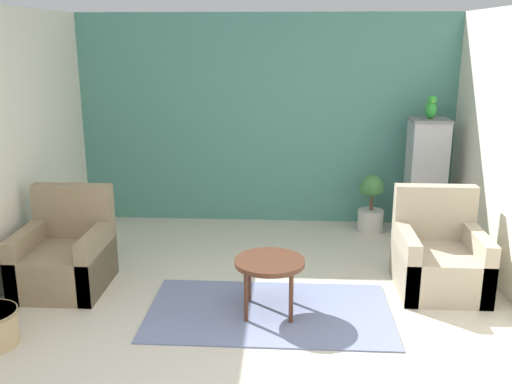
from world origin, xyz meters
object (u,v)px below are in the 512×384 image
at_px(parrot, 431,108).
at_px(potted_plant, 371,204).
at_px(coffee_table, 270,266).
at_px(armchair_left, 65,258).
at_px(armchair_right, 439,259).
at_px(birdcage, 425,179).

relative_size(parrot, potted_plant, 0.39).
relative_size(coffee_table, potted_plant, 0.85).
relative_size(armchair_left, potted_plant, 1.32).
bearing_deg(potted_plant, parrot, -6.16).
distance_m(armchair_left, parrot, 4.06).
distance_m(armchair_right, parrot, 1.88).
xyz_separation_m(coffee_table, potted_plant, (1.10, 2.09, -0.08)).
relative_size(coffee_table, armchair_left, 0.65).
bearing_deg(coffee_table, potted_plant, 62.35).
xyz_separation_m(armchair_left, birdcage, (3.53, 1.63, 0.37)).
height_order(coffee_table, parrot, parrot).
xyz_separation_m(parrot, potted_plant, (-0.58, 0.06, -1.12)).
relative_size(coffee_table, parrot, 2.20).
bearing_deg(parrot, birdcage, -90.00).
bearing_deg(parrot, armchair_left, -155.25).
xyz_separation_m(armchair_left, armchair_right, (3.35, 0.16, 0.00)).
relative_size(coffee_table, birdcage, 0.43).
bearing_deg(coffee_table, parrot, 50.52).
xyz_separation_m(coffee_table, armchair_left, (-1.86, 0.40, -0.14)).
distance_m(coffee_table, potted_plant, 2.36).
bearing_deg(armchair_right, armchair_left, -177.20).
distance_m(coffee_table, parrot, 2.83).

